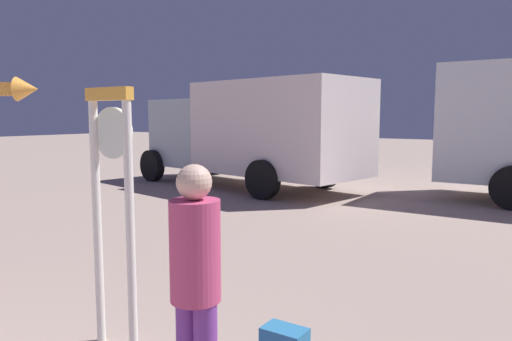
% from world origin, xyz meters
% --- Properties ---
extents(standing_clock, '(0.46, 0.11, 2.10)m').
position_xyz_m(standing_clock, '(0.48, 2.90, 1.30)').
color(standing_clock, white).
rests_on(standing_clock, ground_plane).
extents(person_near_clock, '(0.31, 0.31, 1.60)m').
position_xyz_m(person_near_clock, '(1.65, 2.53, 0.90)').
color(person_near_clock, '#773797').
rests_on(person_near_clock, ground_plane).
extents(box_truck_far, '(6.81, 3.60, 2.73)m').
position_xyz_m(box_truck_far, '(-3.47, 10.87, 1.51)').
color(box_truck_far, white).
rests_on(box_truck_far, ground_plane).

